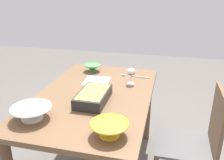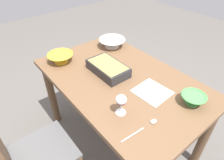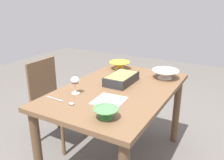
{
  "view_description": "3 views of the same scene",
  "coord_description": "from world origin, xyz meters",
  "px_view_note": "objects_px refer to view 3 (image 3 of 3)",
  "views": [
    {
      "loc": [
        1.61,
        0.54,
        1.56
      ],
      "look_at": [
        -0.1,
        0.12,
        0.86
      ],
      "focal_mm": 38.22,
      "sensor_mm": 36.0,
      "label": 1
    },
    {
      "loc": [
        -0.91,
        0.83,
        1.69
      ],
      "look_at": [
        -0.05,
        0.13,
        0.83
      ],
      "focal_mm": 31.47,
      "sensor_mm": 36.0,
      "label": 2
    },
    {
      "loc": [
        -1.66,
        -0.88,
        1.5
      ],
      "look_at": [
        -0.06,
        0.03,
        0.85
      ],
      "focal_mm": 37.63,
      "sensor_mm": 36.0,
      "label": 3
    }
  ],
  "objects_px": {
    "wine_glass": "(75,82)",
    "small_bowl": "(120,65)",
    "casserole_dish": "(121,78)",
    "mixing_bowl": "(165,74)",
    "serving_spoon": "(65,102)",
    "napkin": "(109,100)",
    "dining_table": "(118,100)",
    "chair": "(52,99)",
    "serving_bowl": "(106,112)"
  },
  "relations": [
    {
      "from": "dining_table",
      "to": "wine_glass",
      "type": "height_order",
      "value": "wine_glass"
    },
    {
      "from": "casserole_dish",
      "to": "small_bowl",
      "type": "relative_size",
      "value": 1.55
    },
    {
      "from": "casserole_dish",
      "to": "serving_spoon",
      "type": "relative_size",
      "value": 1.27
    },
    {
      "from": "wine_glass",
      "to": "napkin",
      "type": "distance_m",
      "value": 0.32
    },
    {
      "from": "casserole_dish",
      "to": "serving_spoon",
      "type": "xyz_separation_m",
      "value": [
        -0.58,
        0.17,
        -0.04
      ]
    },
    {
      "from": "dining_table",
      "to": "napkin",
      "type": "height_order",
      "value": "napkin"
    },
    {
      "from": "serving_spoon",
      "to": "napkin",
      "type": "xyz_separation_m",
      "value": [
        0.19,
        -0.26,
        -0.01
      ]
    },
    {
      "from": "chair",
      "to": "mixing_bowl",
      "type": "relative_size",
      "value": 3.48
    },
    {
      "from": "mixing_bowl",
      "to": "casserole_dish",
      "type": "bearing_deg",
      "value": 136.78
    },
    {
      "from": "dining_table",
      "to": "small_bowl",
      "type": "xyz_separation_m",
      "value": [
        0.51,
        0.25,
        0.16
      ]
    },
    {
      "from": "wine_glass",
      "to": "small_bowl",
      "type": "relative_size",
      "value": 0.64
    },
    {
      "from": "dining_table",
      "to": "serving_bowl",
      "type": "distance_m",
      "value": 0.56
    },
    {
      "from": "serving_bowl",
      "to": "dining_table",
      "type": "bearing_deg",
      "value": 19.72
    },
    {
      "from": "serving_spoon",
      "to": "napkin",
      "type": "relative_size",
      "value": 1.16
    },
    {
      "from": "small_bowl",
      "to": "serving_spoon",
      "type": "xyz_separation_m",
      "value": [
        -0.96,
        -0.05,
        -0.04
      ]
    },
    {
      "from": "chair",
      "to": "serving_spoon",
      "type": "relative_size",
      "value": 3.29
    },
    {
      "from": "napkin",
      "to": "serving_spoon",
      "type": "bearing_deg",
      "value": 125.64
    },
    {
      "from": "chair",
      "to": "napkin",
      "type": "distance_m",
      "value": 0.95
    },
    {
      "from": "dining_table",
      "to": "chair",
      "type": "xyz_separation_m",
      "value": [
        0.01,
        0.8,
        -0.17
      ]
    },
    {
      "from": "dining_table",
      "to": "chair",
      "type": "bearing_deg",
      "value": 88.94
    },
    {
      "from": "chair",
      "to": "napkin",
      "type": "xyz_separation_m",
      "value": [
        -0.28,
        -0.87,
        0.28
      ]
    },
    {
      "from": "wine_glass",
      "to": "serving_spoon",
      "type": "xyz_separation_m",
      "value": [
        -0.18,
        -0.04,
        -0.09
      ]
    },
    {
      "from": "mixing_bowl",
      "to": "serving_spoon",
      "type": "bearing_deg",
      "value": 152.45
    },
    {
      "from": "dining_table",
      "to": "chair",
      "type": "distance_m",
      "value": 0.82
    },
    {
      "from": "small_bowl",
      "to": "casserole_dish",
      "type": "bearing_deg",
      "value": -150.04
    },
    {
      "from": "dining_table",
      "to": "casserole_dish",
      "type": "xyz_separation_m",
      "value": [
        0.12,
        0.03,
        0.16
      ]
    },
    {
      "from": "small_bowl",
      "to": "serving_bowl",
      "type": "distance_m",
      "value": 1.11
    },
    {
      "from": "mixing_bowl",
      "to": "napkin",
      "type": "xyz_separation_m",
      "value": [
        -0.71,
        0.21,
        -0.05
      ]
    },
    {
      "from": "chair",
      "to": "wine_glass",
      "type": "xyz_separation_m",
      "value": [
        -0.29,
        -0.56,
        0.38
      ]
    },
    {
      "from": "mixing_bowl",
      "to": "wine_glass",
      "type": "bearing_deg",
      "value": 144.6
    },
    {
      "from": "chair",
      "to": "mixing_bowl",
      "type": "xyz_separation_m",
      "value": [
        0.43,
        -1.07,
        0.33
      ]
    },
    {
      "from": "casserole_dish",
      "to": "small_bowl",
      "type": "bearing_deg",
      "value": 29.96
    },
    {
      "from": "chair",
      "to": "serving_bowl",
      "type": "height_order",
      "value": "chair"
    },
    {
      "from": "serving_bowl",
      "to": "wine_glass",
      "type": "bearing_deg",
      "value": 61.26
    },
    {
      "from": "dining_table",
      "to": "small_bowl",
      "type": "distance_m",
      "value": 0.59
    },
    {
      "from": "small_bowl",
      "to": "serving_bowl",
      "type": "bearing_deg",
      "value": -156.75
    },
    {
      "from": "chair",
      "to": "mixing_bowl",
      "type": "distance_m",
      "value": 1.2
    },
    {
      "from": "serving_spoon",
      "to": "napkin",
      "type": "height_order",
      "value": "serving_spoon"
    },
    {
      "from": "small_bowl",
      "to": "serving_bowl",
      "type": "height_order",
      "value": "small_bowl"
    },
    {
      "from": "wine_glass",
      "to": "small_bowl",
      "type": "bearing_deg",
      "value": 0.75
    },
    {
      "from": "serving_spoon",
      "to": "dining_table",
      "type": "bearing_deg",
      "value": -23.69
    },
    {
      "from": "casserole_dish",
      "to": "small_bowl",
      "type": "xyz_separation_m",
      "value": [
        0.38,
        0.22,
        0.0
      ]
    },
    {
      "from": "wine_glass",
      "to": "casserole_dish",
      "type": "relative_size",
      "value": 0.42
    },
    {
      "from": "casserole_dish",
      "to": "napkin",
      "type": "bearing_deg",
      "value": -165.97
    },
    {
      "from": "casserole_dish",
      "to": "mixing_bowl",
      "type": "relative_size",
      "value": 1.34
    },
    {
      "from": "casserole_dish",
      "to": "wine_glass",
      "type": "bearing_deg",
      "value": 152.27
    },
    {
      "from": "casserole_dish",
      "to": "mixing_bowl",
      "type": "distance_m",
      "value": 0.44
    },
    {
      "from": "small_bowl",
      "to": "serving_spoon",
      "type": "relative_size",
      "value": 0.82
    },
    {
      "from": "dining_table",
      "to": "wine_glass",
      "type": "bearing_deg",
      "value": 138.7
    },
    {
      "from": "mixing_bowl",
      "to": "serving_spoon",
      "type": "height_order",
      "value": "mixing_bowl"
    }
  ]
}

